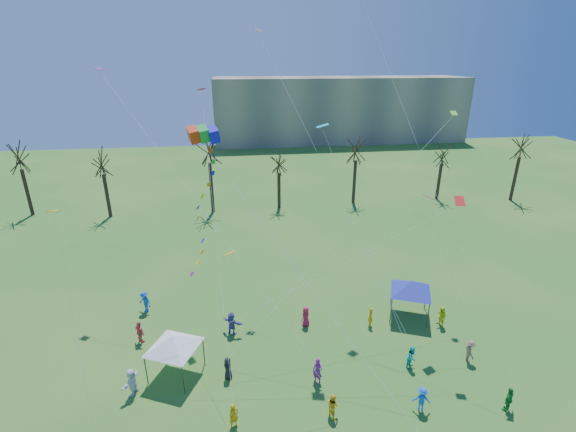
{
  "coord_description": "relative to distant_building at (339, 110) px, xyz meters",
  "views": [
    {
      "loc": [
        -4.17,
        -15.54,
        19.19
      ],
      "look_at": [
        -1.32,
        5.0,
        11.0
      ],
      "focal_mm": 25.0,
      "sensor_mm": 36.0,
      "label": 1
    }
  ],
  "objects": [
    {
      "name": "canopy_tent_blue",
      "position": [
        -12.97,
        -72.15,
        -4.84
      ],
      "size": [
        3.86,
        3.86,
        3.13
      ],
      "color": "#3F3F44",
      "rests_on": "ground"
    },
    {
      "name": "distant_building",
      "position": [
        0.0,
        0.0,
        0.0
      ],
      "size": [
        60.0,
        14.0,
        15.0
      ],
      "primitive_type": "cube",
      "color": "gray",
      "rests_on": "ground"
    },
    {
      "name": "bare_tree_row",
      "position": [
        -20.13,
        -46.08,
        -0.75
      ],
      "size": [
        71.46,
        8.64,
        10.45
      ],
      "color": "black",
      "rests_on": "ground"
    },
    {
      "name": "canopy_tent_white",
      "position": [
        -30.51,
        -76.19,
        -4.94
      ],
      "size": [
        3.66,
        3.66,
        3.02
      ],
      "color": "#3F3F44",
      "rests_on": "ground"
    },
    {
      "name": "big_box_kite",
      "position": [
        -27.73,
        -76.66,
        3.61
      ],
      "size": [
        5.92,
        5.23,
        18.32
      ],
      "color": "red",
      "rests_on": "ground"
    },
    {
      "name": "small_kites_aloft",
      "position": [
        -21.38,
        -71.56,
        6.04
      ],
      "size": [
        27.27,
        16.92,
        32.67
      ],
      "color": "#EEB40C",
      "rests_on": "ground"
    },
    {
      "name": "festival_crowd",
      "position": [
        -23.65,
        -76.02,
        -6.65
      ],
      "size": [
        23.93,
        14.11,
        1.82
      ],
      "color": "#B4162B",
      "rests_on": "ground"
    }
  ]
}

